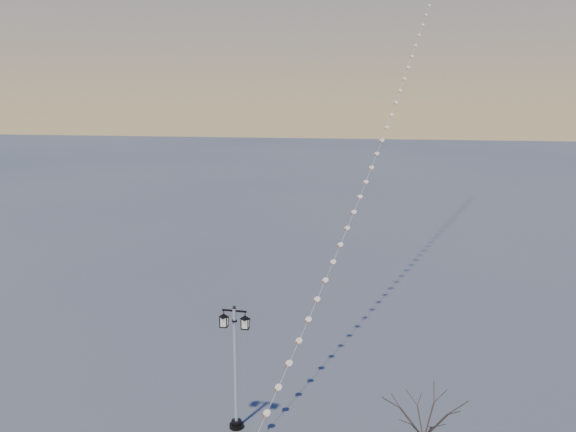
# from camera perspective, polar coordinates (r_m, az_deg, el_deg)

# --- Properties ---
(street_lamp) EXTENTS (1.46, 0.64, 5.77)m
(street_lamp) POSITION_cam_1_polar(r_m,az_deg,el_deg) (27.55, -4.94, -13.39)
(street_lamp) COLOR black
(street_lamp) RESTS_ON ground
(bare_tree) EXTENTS (2.15, 2.15, 3.57)m
(bare_tree) POSITION_cam_1_polar(r_m,az_deg,el_deg) (25.20, 12.63, -18.14)
(bare_tree) COLOR #382C21
(bare_tree) RESTS_ON ground
(kite_train) EXTENTS (13.02, 48.03, 31.82)m
(kite_train) POSITION_cam_1_polar(r_m,az_deg,el_deg) (46.67, 10.14, 12.99)
(kite_train) COLOR black
(kite_train) RESTS_ON ground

